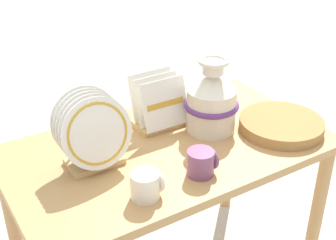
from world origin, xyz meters
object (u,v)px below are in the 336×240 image
(dish_rack_square_plates, at_px, (159,109))
(ceramic_vase, at_px, (212,100))
(mug_plum_glaze, at_px, (202,162))
(mug_cream_glaze, at_px, (146,185))
(dish_rack_round_plates, at_px, (93,134))
(wicker_charger_stack, at_px, (281,125))

(dish_rack_square_plates, bearing_deg, ceramic_vase, -39.66)
(mug_plum_glaze, height_order, mug_cream_glaze, same)
(dish_rack_square_plates, height_order, mug_cream_glaze, dish_rack_square_plates)
(dish_rack_square_plates, distance_m, mug_cream_glaze, 0.47)
(dish_rack_square_plates, bearing_deg, dish_rack_round_plates, -159.76)
(mug_plum_glaze, bearing_deg, mug_cream_glaze, -176.99)
(mug_plum_glaze, distance_m, mug_cream_glaze, 0.22)
(ceramic_vase, relative_size, mug_plum_glaze, 2.94)
(wicker_charger_stack, distance_m, mug_plum_glaze, 0.46)
(ceramic_vase, bearing_deg, mug_cream_glaze, -150.39)
(ceramic_vase, relative_size, mug_cream_glaze, 2.94)
(ceramic_vase, relative_size, dish_rack_round_plates, 1.11)
(dish_rack_square_plates, distance_m, wicker_charger_stack, 0.50)
(wicker_charger_stack, distance_m, mug_cream_glaze, 0.68)
(wicker_charger_stack, relative_size, mug_cream_glaze, 3.29)
(dish_rack_round_plates, xyz_separation_m, dish_rack_square_plates, (0.34, 0.12, -0.05))
(dish_rack_round_plates, bearing_deg, dish_rack_square_plates, 20.24)
(dish_rack_round_plates, bearing_deg, mug_cream_glaze, -75.86)
(ceramic_vase, distance_m, mug_plum_glaze, 0.33)
(ceramic_vase, relative_size, dish_rack_square_plates, 1.40)
(dish_rack_round_plates, distance_m, mug_plum_glaze, 0.39)
(dish_rack_round_plates, bearing_deg, mug_plum_glaze, -40.37)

